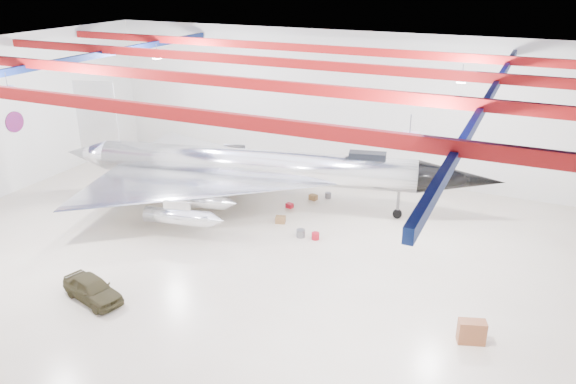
% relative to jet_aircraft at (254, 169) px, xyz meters
% --- Properties ---
extents(floor, '(40.00, 40.00, 0.00)m').
position_rel_jet_aircraft_xyz_m(floor, '(2.77, -5.96, -2.67)').
color(floor, '#BFAE98').
rests_on(floor, ground).
extents(wall_back, '(40.00, 0.00, 40.00)m').
position_rel_jet_aircraft_xyz_m(wall_back, '(2.77, 9.04, 2.83)').
color(wall_back, silver).
rests_on(wall_back, floor).
extents(ceiling, '(40.00, 40.00, 0.00)m').
position_rel_jet_aircraft_xyz_m(ceiling, '(2.77, -5.96, 8.33)').
color(ceiling, '#0A0F38').
rests_on(ceiling, wall_back).
extents(ceiling_structure, '(39.50, 29.50, 1.08)m').
position_rel_jet_aircraft_xyz_m(ceiling_structure, '(2.77, -5.96, 7.65)').
color(ceiling_structure, maroon).
rests_on(ceiling_structure, ceiling).
extents(wall_roundel, '(0.10, 1.50, 1.50)m').
position_rel_jet_aircraft_xyz_m(wall_roundel, '(-17.17, -3.96, 2.33)').
color(wall_roundel, '#B21414').
rests_on(wall_roundel, wall_left).
extents(jet_aircraft, '(29.55, 20.38, 8.15)m').
position_rel_jet_aircraft_xyz_m(jet_aircraft, '(0.00, 0.00, 0.00)').
color(jet_aircraft, silver).
rests_on(jet_aircraft, floor).
extents(jeep, '(3.90, 2.38, 1.24)m').
position_rel_jet_aircraft_xyz_m(jeep, '(-1.77, -13.69, -2.05)').
color(jeep, '#342F1A').
rests_on(jeep, floor).
extents(desk, '(1.30, 0.93, 1.08)m').
position_rel_jet_aircraft_xyz_m(desk, '(15.65, -9.40, -2.13)').
color(desk, brown).
rests_on(desk, floor).
extents(crate_ply, '(0.58, 0.54, 0.33)m').
position_rel_jet_aircraft_xyz_m(crate_ply, '(-3.60, -1.05, -2.51)').
color(crate_ply, olive).
rests_on(crate_ply, floor).
extents(toolbox_red, '(0.52, 0.45, 0.32)m').
position_rel_jet_aircraft_xyz_m(toolbox_red, '(2.30, 0.74, -2.51)').
color(toolbox_red, '#A6101F').
rests_on(toolbox_red, floor).
extents(engine_drum, '(0.54, 0.54, 0.48)m').
position_rel_jet_aircraft_xyz_m(engine_drum, '(4.76, -3.03, -2.43)').
color(engine_drum, '#59595B').
rests_on(engine_drum, floor).
extents(parts_bin, '(0.62, 0.54, 0.37)m').
position_rel_jet_aircraft_xyz_m(parts_bin, '(3.23, 2.71, -2.49)').
color(parts_bin, olive).
rests_on(parts_bin, floor).
extents(crate_small, '(0.35, 0.29, 0.23)m').
position_rel_jet_aircraft_xyz_m(crate_small, '(-4.33, 0.84, -2.56)').
color(crate_small, '#59595B').
rests_on(crate_small, floor).
extents(tool_chest, '(0.57, 0.57, 0.42)m').
position_rel_jet_aircraft_xyz_m(tool_chest, '(5.70, -2.96, -2.46)').
color(tool_chest, '#A6101F').
rests_on(tool_chest, floor).
extents(oil_barrel, '(0.74, 0.65, 0.44)m').
position_rel_jet_aircraft_xyz_m(oil_barrel, '(2.78, -1.72, -2.45)').
color(oil_barrel, olive).
rests_on(oil_barrel, floor).
extents(spares_box, '(0.50, 0.50, 0.40)m').
position_rel_jet_aircraft_xyz_m(spares_box, '(4.07, 3.46, -2.47)').
color(spares_box, '#59595B').
rests_on(spares_box, floor).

